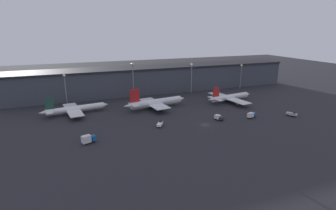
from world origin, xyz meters
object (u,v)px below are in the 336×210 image
object	(u,v)px
service_vehicle_1	(160,124)
service_vehicle_3	(88,139)
service_vehicle_2	(219,117)
airplane_2	(230,97)
service_vehicle_4	(292,114)
service_vehicle_0	(251,115)
airplane_1	(156,103)
airplane_0	(75,109)

from	to	relation	value
service_vehicle_1	service_vehicle_3	distance (m)	37.98
service_vehicle_2	airplane_2	bearing A→B (deg)	114.89
service_vehicle_1	service_vehicle_4	size ratio (longest dim) A/B	0.97
service_vehicle_2	service_vehicle_0	bearing A→B (deg)	56.87
service_vehicle_4	airplane_1	bearing A→B (deg)	-149.57
airplane_1	service_vehicle_3	size ratio (longest dim) A/B	6.59
airplane_1	service_vehicle_3	distance (m)	60.04
service_vehicle_0	service_vehicle_1	xyz separation A→B (m)	(-53.62, 5.93, -0.55)
airplane_0	airplane_2	world-z (taller)	airplane_0
airplane_2	service_vehicle_2	distance (m)	40.90
service_vehicle_0	airplane_2	bearing A→B (deg)	59.27
airplane_2	service_vehicle_4	world-z (taller)	airplane_2
airplane_2	service_vehicle_4	xyz separation A→B (m)	(16.53, -39.72, -1.94)
service_vehicle_3	service_vehicle_4	distance (m)	114.81
airplane_1	service_vehicle_1	xyz separation A→B (m)	(-7.94, -31.13, -2.58)
airplane_2	airplane_0	bearing A→B (deg)	166.53
airplane_0	service_vehicle_0	size ratio (longest dim) A/B	6.04
airplane_2	service_vehicle_1	distance (m)	67.36
airplane_1	service_vehicle_1	bearing A→B (deg)	-112.40
service_vehicle_3	airplane_2	bearing A→B (deg)	-0.01
service_vehicle_2	service_vehicle_3	distance (m)	71.23
service_vehicle_0	service_vehicle_3	bearing A→B (deg)	163.75
service_vehicle_3	service_vehicle_4	world-z (taller)	service_vehicle_3
airplane_0	airplane_2	size ratio (longest dim) A/B	1.07
airplane_0	service_vehicle_4	size ratio (longest dim) A/B	6.48
airplane_0	service_vehicle_2	size ratio (longest dim) A/B	7.52
service_vehicle_1	service_vehicle_2	xyz separation A→B (m)	(34.00, -2.52, 0.36)
airplane_0	service_vehicle_0	distance (m)	104.08
service_vehicle_2	airplane_1	bearing A→B (deg)	-165.49
airplane_1	airplane_2	distance (m)	53.43
airplane_0	airplane_2	distance (m)	102.66
service_vehicle_0	service_vehicle_1	distance (m)	53.95
airplane_1	airplane_2	size ratio (longest dim) A/B	1.15
service_vehicle_0	service_vehicle_4	size ratio (longest dim) A/B	1.07
service_vehicle_2	service_vehicle_4	size ratio (longest dim) A/B	0.86
service_vehicle_0	service_vehicle_1	world-z (taller)	service_vehicle_0
airplane_0	service_vehicle_2	xyz separation A→B (m)	(74.94, -40.05, -1.51)
airplane_0	service_vehicle_0	xyz separation A→B (m)	(94.56, -43.47, -1.32)
service_vehicle_4	airplane_0	bearing A→B (deg)	-140.56
airplane_2	service_vehicle_2	xyz separation A→B (m)	(-27.27, -30.44, -1.64)
service_vehicle_0	service_vehicle_4	xyz separation A→B (m)	(24.18, -5.86, -0.50)
airplane_1	airplane_0	bearing A→B (deg)	164.44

